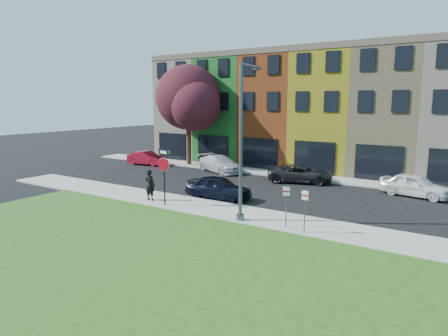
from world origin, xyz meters
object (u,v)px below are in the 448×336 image
Objects in this scene: street_lamp at (242,142)px; stop_sign at (164,166)px; man at (150,185)px; sedan_near at (218,187)px.

stop_sign is at bearing 173.84° from street_lamp.
street_lamp reaches higher than man.
street_lamp reaches higher than sedan_near.
street_lamp is (3.62, -3.23, 3.30)m from sedan_near.
street_lamp is at bearing -133.05° from sedan_near.
man reaches higher than sedan_near.
sedan_near is 5.87m from street_lamp.
sedan_near is (1.46, 3.34, -1.70)m from stop_sign.
stop_sign is at bearing 162.18° from man.
street_lamp reaches higher than stop_sign.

